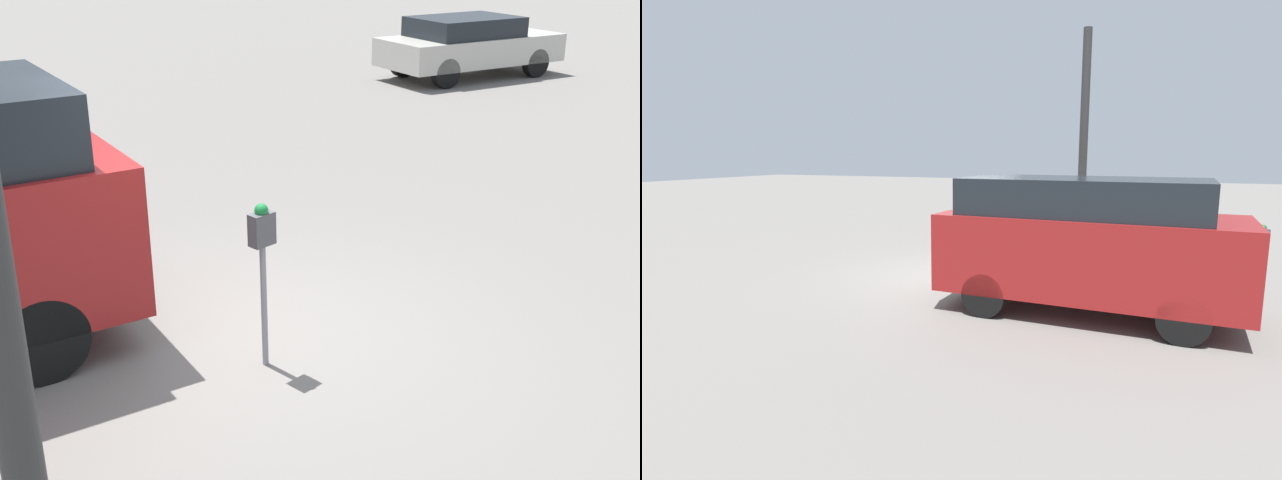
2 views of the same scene
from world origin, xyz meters
The scene contains 3 objects.
ground_plane centered at (0.00, 0.00, 0.00)m, with size 80.00×80.00×0.00m, color slate.
parking_meter_near centered at (0.07, 0.41, 1.03)m, with size 0.22×0.14×1.39m.
car_distant centered at (-10.37, -7.90, 0.74)m, with size 4.33×2.07×1.36m.
Camera 1 is at (2.97, 5.36, 3.40)m, focal length 45.00 mm.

